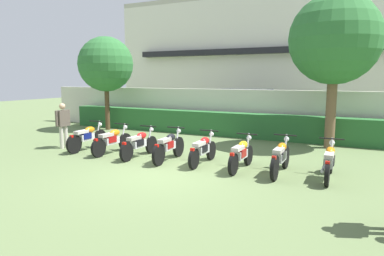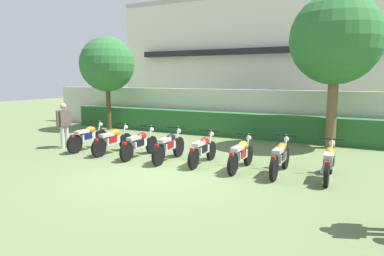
{
  "view_description": "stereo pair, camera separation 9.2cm",
  "coord_description": "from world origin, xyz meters",
  "px_view_note": "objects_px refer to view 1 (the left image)",
  "views": [
    {
      "loc": [
        4.72,
        -7.54,
        2.48
      ],
      "look_at": [
        0.0,
        1.79,
        0.99
      ],
      "focal_mm": 33.05,
      "sensor_mm": 36.0,
      "label": 1
    },
    {
      "loc": [
        4.81,
        -7.5,
        2.48
      ],
      "look_at": [
        0.0,
        1.79,
        0.99
      ],
      "focal_mm": 33.05,
      "sensor_mm": 36.0,
      "label": 2
    }
  ],
  "objects_px": {
    "motorcycle_in_row_1": "(112,140)",
    "motorcycle_in_row_0": "(87,137)",
    "motorcycle_in_row_7": "(329,162)",
    "tree_near_inspector": "(106,64)",
    "parked_car": "(247,107)",
    "motorcycle_in_row_3": "(169,146)",
    "inspector_person": "(63,122)",
    "motorcycle_in_row_4": "(203,149)",
    "motorcycle_in_row_5": "(241,154)",
    "tree_far_side": "(335,40)",
    "motorcycle_in_row_2": "(139,143)",
    "motorcycle_in_row_6": "(280,157)"
  },
  "relations": [
    {
      "from": "motorcycle_in_row_1",
      "to": "motorcycle_in_row_0",
      "type": "bearing_deg",
      "value": 90.16
    },
    {
      "from": "motorcycle_in_row_0",
      "to": "motorcycle_in_row_7",
      "type": "distance_m",
      "value": 7.8
    },
    {
      "from": "tree_near_inspector",
      "to": "parked_car",
      "type": "bearing_deg",
      "value": 42.25
    },
    {
      "from": "motorcycle_in_row_3",
      "to": "inspector_person",
      "type": "relative_size",
      "value": 1.2
    },
    {
      "from": "parked_car",
      "to": "motorcycle_in_row_4",
      "type": "bearing_deg",
      "value": -81.6
    },
    {
      "from": "motorcycle_in_row_5",
      "to": "parked_car",
      "type": "bearing_deg",
      "value": 17.74
    },
    {
      "from": "parked_car",
      "to": "motorcycle_in_row_4",
      "type": "relative_size",
      "value": 2.52
    },
    {
      "from": "tree_near_inspector",
      "to": "motorcycle_in_row_0",
      "type": "bearing_deg",
      "value": -57.82
    },
    {
      "from": "motorcycle_in_row_4",
      "to": "motorcycle_in_row_7",
      "type": "height_order",
      "value": "motorcycle_in_row_7"
    },
    {
      "from": "motorcycle_in_row_3",
      "to": "motorcycle_in_row_5",
      "type": "relative_size",
      "value": 1.07
    },
    {
      "from": "motorcycle_in_row_5",
      "to": "inspector_person",
      "type": "relative_size",
      "value": 1.12
    },
    {
      "from": "motorcycle_in_row_1",
      "to": "motorcycle_in_row_4",
      "type": "distance_m",
      "value": 3.27
    },
    {
      "from": "tree_far_side",
      "to": "motorcycle_in_row_5",
      "type": "distance_m",
      "value": 5.73
    },
    {
      "from": "motorcycle_in_row_0",
      "to": "inspector_person",
      "type": "bearing_deg",
      "value": 94.29
    },
    {
      "from": "tree_far_side",
      "to": "motorcycle_in_row_3",
      "type": "height_order",
      "value": "tree_far_side"
    },
    {
      "from": "motorcycle_in_row_0",
      "to": "motorcycle_in_row_1",
      "type": "distance_m",
      "value": 1.12
    },
    {
      "from": "motorcycle_in_row_4",
      "to": "parked_car",
      "type": "bearing_deg",
      "value": 8.88
    },
    {
      "from": "motorcycle_in_row_2",
      "to": "motorcycle_in_row_7",
      "type": "distance_m",
      "value": 5.57
    },
    {
      "from": "tree_far_side",
      "to": "motorcycle_in_row_7",
      "type": "distance_m",
      "value": 5.36
    },
    {
      "from": "motorcycle_in_row_1",
      "to": "motorcycle_in_row_4",
      "type": "xyz_separation_m",
      "value": [
        3.27,
        0.04,
        -0.01
      ]
    },
    {
      "from": "tree_near_inspector",
      "to": "inspector_person",
      "type": "height_order",
      "value": "tree_near_inspector"
    },
    {
      "from": "motorcycle_in_row_1",
      "to": "motorcycle_in_row_7",
      "type": "distance_m",
      "value": 6.68
    },
    {
      "from": "motorcycle_in_row_5",
      "to": "motorcycle_in_row_7",
      "type": "bearing_deg",
      "value": -86.35
    },
    {
      "from": "motorcycle_in_row_6",
      "to": "motorcycle_in_row_2",
      "type": "bearing_deg",
      "value": 89.63
    },
    {
      "from": "motorcycle_in_row_0",
      "to": "motorcycle_in_row_3",
      "type": "distance_m",
      "value": 3.31
    },
    {
      "from": "motorcycle_in_row_3",
      "to": "motorcycle_in_row_6",
      "type": "height_order",
      "value": "motorcycle_in_row_3"
    },
    {
      "from": "motorcycle_in_row_7",
      "to": "tree_far_side",
      "type": "bearing_deg",
      "value": 3.63
    },
    {
      "from": "tree_far_side",
      "to": "motorcycle_in_row_7",
      "type": "bearing_deg",
      "value": -84.3
    },
    {
      "from": "motorcycle_in_row_0",
      "to": "motorcycle_in_row_4",
      "type": "xyz_separation_m",
      "value": [
        4.38,
        -0.0,
        -0.02
      ]
    },
    {
      "from": "tree_far_side",
      "to": "motorcycle_in_row_1",
      "type": "distance_m",
      "value": 8.26
    },
    {
      "from": "inspector_person",
      "to": "tree_far_side",
      "type": "bearing_deg",
      "value": 27.07
    },
    {
      "from": "tree_far_side",
      "to": "motorcycle_in_row_5",
      "type": "relative_size",
      "value": 2.99
    },
    {
      "from": "tree_near_inspector",
      "to": "motorcycle_in_row_3",
      "type": "height_order",
      "value": "tree_near_inspector"
    },
    {
      "from": "tree_far_side",
      "to": "inspector_person",
      "type": "relative_size",
      "value": 3.34
    },
    {
      "from": "motorcycle_in_row_2",
      "to": "motorcycle_in_row_5",
      "type": "bearing_deg",
      "value": -90.21
    },
    {
      "from": "tree_far_side",
      "to": "motorcycle_in_row_5",
      "type": "bearing_deg",
      "value": -112.71
    },
    {
      "from": "tree_near_inspector",
      "to": "motorcycle_in_row_4",
      "type": "bearing_deg",
      "value": -30.76
    },
    {
      "from": "tree_near_inspector",
      "to": "motorcycle_in_row_6",
      "type": "bearing_deg",
      "value": -24.51
    },
    {
      "from": "inspector_person",
      "to": "motorcycle_in_row_7",
      "type": "bearing_deg",
      "value": 0.66
    },
    {
      "from": "tree_far_side",
      "to": "motorcycle_in_row_2",
      "type": "xyz_separation_m",
      "value": [
        -5.15,
        -4.29,
        -3.32
      ]
    },
    {
      "from": "tree_far_side",
      "to": "motorcycle_in_row_3",
      "type": "relative_size",
      "value": 2.79
    },
    {
      "from": "motorcycle_in_row_5",
      "to": "motorcycle_in_row_2",
      "type": "bearing_deg",
      "value": 90.14
    },
    {
      "from": "motorcycle_in_row_1",
      "to": "inspector_person",
      "type": "height_order",
      "value": "inspector_person"
    },
    {
      "from": "parked_car",
      "to": "motorcycle_in_row_0",
      "type": "height_order",
      "value": "parked_car"
    },
    {
      "from": "motorcycle_in_row_0",
      "to": "motorcycle_in_row_6",
      "type": "relative_size",
      "value": 0.97
    },
    {
      "from": "tree_near_inspector",
      "to": "motorcycle_in_row_3",
      "type": "xyz_separation_m",
      "value": [
        5.93,
        -4.26,
        -2.64
      ]
    },
    {
      "from": "tree_far_side",
      "to": "motorcycle_in_row_3",
      "type": "xyz_separation_m",
      "value": [
        -4.07,
        -4.3,
        -3.3
      ]
    },
    {
      "from": "parked_car",
      "to": "motorcycle_in_row_7",
      "type": "relative_size",
      "value": 2.41
    },
    {
      "from": "motorcycle_in_row_4",
      "to": "motorcycle_in_row_2",
      "type": "bearing_deg",
      "value": 90.83
    },
    {
      "from": "parked_car",
      "to": "inspector_person",
      "type": "distance_m",
      "value": 9.86
    }
  ]
}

